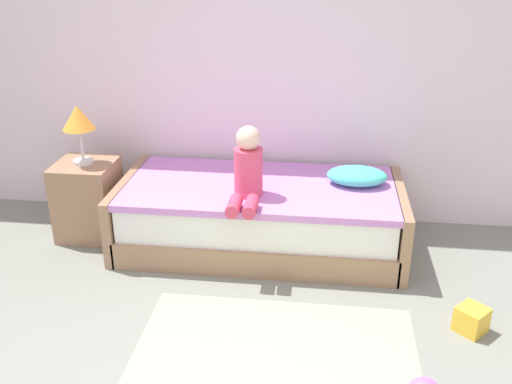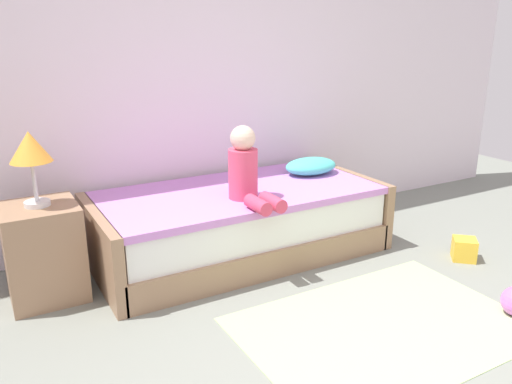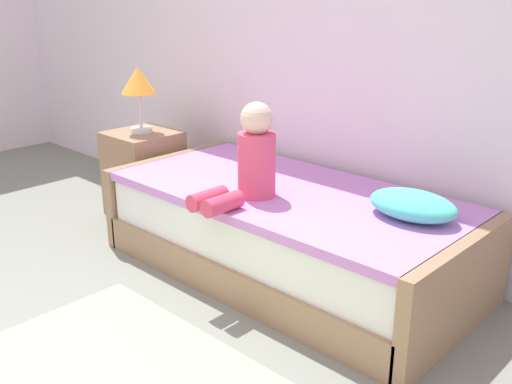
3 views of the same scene
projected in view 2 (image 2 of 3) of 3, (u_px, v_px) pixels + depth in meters
wall_rear at (172, 52)px, 3.82m from camera, size 7.20×0.10×2.90m
bed at (239, 222)px, 3.79m from camera, size 2.11×1.00×0.50m
nightstand at (44, 252)px, 3.15m from camera, size 0.44×0.44×0.60m
table_lamp at (30, 151)px, 2.96m from camera, size 0.24×0.24×0.45m
child_figure at (246, 170)px, 3.43m from camera, size 0.20×0.51×0.50m
pillow at (311, 166)px, 4.11m from camera, size 0.44×0.30×0.13m
area_rug at (384, 326)px, 2.89m from camera, size 1.60×1.10×0.01m
toy_block at (464, 249)px, 3.73m from camera, size 0.23×0.23×0.16m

